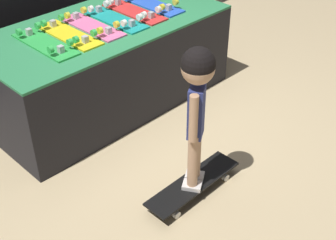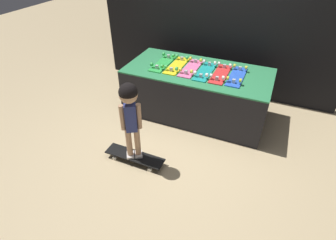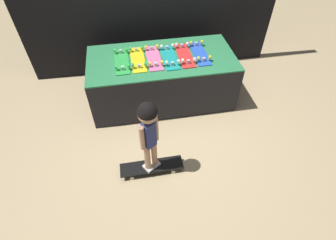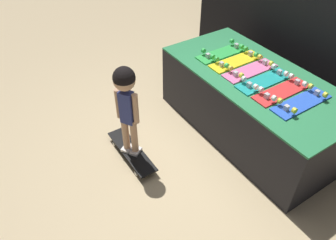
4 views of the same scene
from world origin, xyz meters
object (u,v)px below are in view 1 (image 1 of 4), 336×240
object	(u,v)px
skateboard_on_floor	(193,184)
skateboard_red_on_rack	(134,11)
child	(197,94)
skateboard_pink_on_rack	(92,25)
skateboard_teal_on_rack	(115,18)
skateboard_blue_on_rack	(152,3)
skateboard_green_on_rack	(45,43)
skateboard_yellow_on_rack	(69,34)

from	to	relation	value
skateboard_on_floor	skateboard_red_on_rack	bearing A→B (deg)	62.63
child	skateboard_pink_on_rack	bearing A→B (deg)	48.17
skateboard_pink_on_rack	skateboard_teal_on_rack	xyz separation A→B (m)	(0.22, -0.02, 0.00)
skateboard_blue_on_rack	child	size ratio (longest dim) A/B	0.63
skateboard_green_on_rack	skateboard_pink_on_rack	distance (m)	0.44
skateboard_yellow_on_rack	child	distance (m)	1.33
skateboard_red_on_rack	skateboard_blue_on_rack	distance (m)	0.22
skateboard_yellow_on_rack	skateboard_red_on_rack	world-z (taller)	same
skateboard_pink_on_rack	skateboard_red_on_rack	xyz separation A→B (m)	(0.44, -0.01, 0.00)
skateboard_teal_on_rack	child	xyz separation A→B (m)	(-0.46, -1.31, 0.04)
skateboard_yellow_on_rack	skateboard_on_floor	bearing A→B (deg)	-90.81
skateboard_red_on_rack	skateboard_on_floor	distance (m)	1.64
child	skateboard_teal_on_rack	bearing A→B (deg)	38.98
skateboard_teal_on_rack	skateboard_blue_on_rack	xyz separation A→B (m)	(0.44, 0.02, 0.00)
skateboard_blue_on_rack	skateboard_teal_on_rack	bearing A→B (deg)	-176.93
skateboard_red_on_rack	child	distance (m)	1.49
skateboard_pink_on_rack	skateboard_blue_on_rack	bearing A→B (deg)	0.22
skateboard_teal_on_rack	skateboard_blue_on_rack	distance (m)	0.44
skateboard_pink_on_rack	skateboard_teal_on_rack	bearing A→B (deg)	-5.46
skateboard_pink_on_rack	skateboard_on_floor	distance (m)	1.52
skateboard_yellow_on_rack	skateboard_teal_on_rack	world-z (taller)	same
skateboard_yellow_on_rack	skateboard_pink_on_rack	distance (m)	0.22
skateboard_red_on_rack	child	xyz separation A→B (m)	(-0.68, -1.32, 0.04)
skateboard_blue_on_rack	skateboard_on_floor	world-z (taller)	skateboard_blue_on_rack
skateboard_teal_on_rack	skateboard_green_on_rack	bearing A→B (deg)	178.63
skateboard_green_on_rack	skateboard_on_floor	distance (m)	1.51
skateboard_green_on_rack	skateboard_teal_on_rack	world-z (taller)	same
skateboard_green_on_rack	skateboard_blue_on_rack	size ratio (longest dim) A/B	1.00
skateboard_red_on_rack	skateboard_on_floor	bearing A→B (deg)	-117.37
skateboard_red_on_rack	child	bearing A→B (deg)	-117.37
skateboard_green_on_rack	skateboard_teal_on_rack	size ratio (longest dim) A/B	1.00
skateboard_green_on_rack	skateboard_blue_on_rack	xyz separation A→B (m)	(1.11, 0.01, 0.00)
skateboard_teal_on_rack	skateboard_pink_on_rack	bearing A→B (deg)	174.54
skateboard_green_on_rack	skateboard_on_floor	size ratio (longest dim) A/B	0.83
skateboard_pink_on_rack	skateboard_on_floor	bearing A→B (deg)	-100.23
skateboard_on_floor	skateboard_blue_on_rack	bearing A→B (deg)	55.85
skateboard_red_on_rack	skateboard_blue_on_rack	bearing A→B (deg)	3.59
skateboard_pink_on_rack	skateboard_on_floor	size ratio (longest dim) A/B	0.83
skateboard_on_floor	child	size ratio (longest dim) A/B	0.76
skateboard_blue_on_rack	child	bearing A→B (deg)	-124.15
skateboard_green_on_rack	child	bearing A→B (deg)	-81.31
skateboard_blue_on_rack	skateboard_on_floor	bearing A→B (deg)	-124.15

